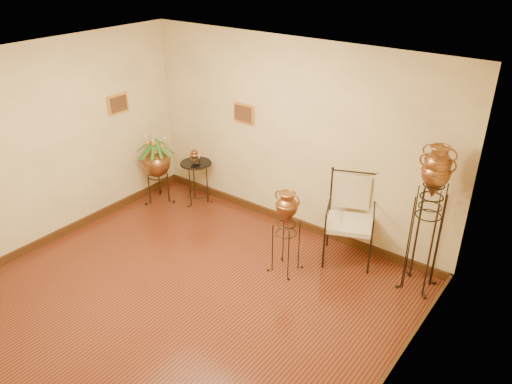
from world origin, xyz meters
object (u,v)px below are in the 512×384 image
Objects in this scene: planter_urn at (156,160)px; armchair at (350,220)px; side_table at (197,182)px; amphora_tall at (428,219)px; amphora_mid at (427,224)px.

planter_urn reaches higher than armchair.
side_table is (0.56, 0.33, -0.35)m from planter_urn.
armchair is at bearing 180.00° from amphora_tall.
amphora_tall is 1.48× the size of planter_urn.
amphora_mid reaches higher than armchair.
amphora_mid is 1.03m from armchair.
amphora_tall is 2.12× the size of side_table.
planter_urn is 1.43× the size of side_table.
planter_urn is (-4.30, -0.33, -0.19)m from amphora_mid.
side_table is (-3.74, 0.01, -0.54)m from amphora_mid.
amphora_mid is (0.00, -0.01, -0.06)m from amphora_tall.
amphora_tall reaches higher than armchair.
amphora_tall is 4.32m from planter_urn.
amphora_mid is at bearing -23.74° from armchair.
amphora_mid reaches higher than side_table.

